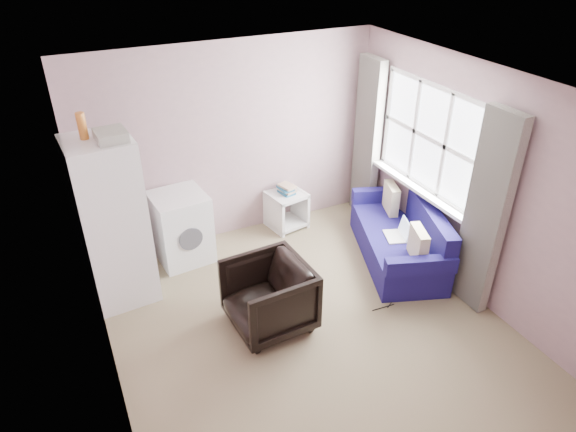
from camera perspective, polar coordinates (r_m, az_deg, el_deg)
name	(u,v)px	position (r m, az deg, el deg)	size (l,w,h in m)	color
room	(313,223)	(4.71, 2.78, -0.75)	(3.84, 4.24, 2.54)	#827255
armchair	(269,294)	(5.22, -2.17, -8.63)	(0.78, 0.73, 0.80)	black
fridge	(112,222)	(5.62, -18.93, -0.60)	(0.69, 0.68, 2.12)	silver
washing_machine	(181,226)	(6.31, -11.78, -1.09)	(0.67, 0.67, 0.87)	silver
side_table	(286,207)	(6.90, -0.18, 1.02)	(0.53, 0.53, 0.62)	silver
sofa	(402,238)	(6.41, 12.52, -2.45)	(1.31, 1.89, 0.77)	navy
window_dressing	(419,172)	(6.18, 14.30, 4.81)	(0.17, 2.62, 2.18)	white
floor_cables	(388,304)	(5.81, 11.05, -9.58)	(0.41, 0.15, 0.01)	black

